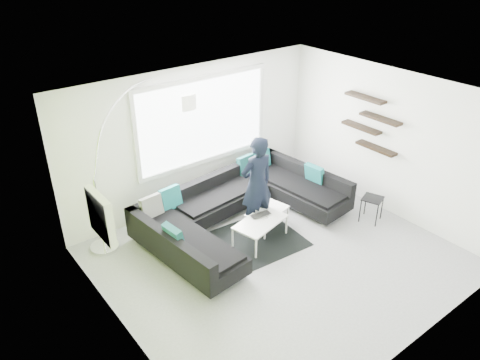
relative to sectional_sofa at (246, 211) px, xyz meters
name	(u,v)px	position (x,y,z in m)	size (l,w,h in m)	color
ground	(278,258)	(-0.16, -1.09, -0.35)	(5.50, 5.50, 0.00)	gray
room_shell	(275,157)	(-0.13, -0.88, 1.46)	(5.54, 5.04, 2.82)	white
sectional_sofa	(246,211)	(0.00, 0.00, 0.00)	(3.91, 2.65, 0.80)	black
rug	(248,243)	(-0.30, -0.44, -0.35)	(1.90, 1.38, 0.01)	black
coffee_table	(264,224)	(0.13, -0.37, -0.15)	(1.26, 0.73, 0.41)	white
arc_lamp	(94,180)	(-2.37, 0.99, 1.00)	(2.55, 1.11, 2.71)	white
side_table	(371,209)	(2.02, -1.29, -0.11)	(0.36, 0.36, 0.49)	black
person	(257,184)	(0.15, -0.11, 0.56)	(0.69, 0.48, 1.82)	black
laptop	(262,216)	(0.04, -0.42, 0.07)	(0.41, 0.29, 0.03)	black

